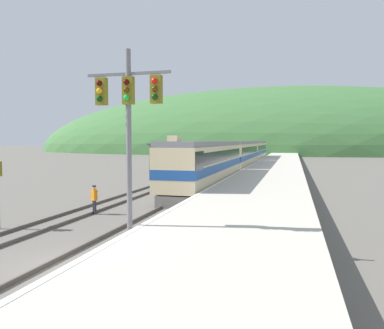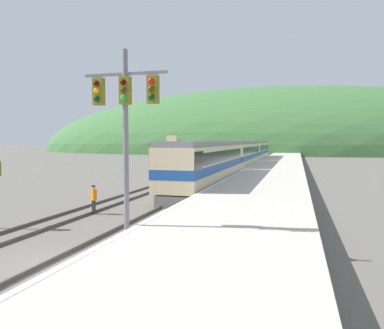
# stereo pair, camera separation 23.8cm
# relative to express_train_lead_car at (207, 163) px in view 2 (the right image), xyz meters

# --- Properties ---
(ground_plane) EXTENTS (500.00, 500.00, 0.00)m
(ground_plane) POSITION_rel_express_train_lead_car_xyz_m (0.00, -20.53, -2.29)
(ground_plane) COLOR #605B54
(track_main) EXTENTS (1.52, 180.00, 0.16)m
(track_main) POSITION_rel_express_train_lead_car_xyz_m (0.00, 49.47, -2.21)
(track_main) COLOR #4C443D
(track_main) RESTS_ON ground
(track_siding) EXTENTS (1.52, 180.00, 0.16)m
(track_siding) POSITION_rel_express_train_lead_car_xyz_m (-4.63, 49.47, -2.21)
(track_siding) COLOR #4C443D
(track_siding) RESTS_ON ground
(platform) EXTENTS (6.63, 140.00, 1.04)m
(platform) POSITION_rel_express_train_lead_car_xyz_m (4.91, 29.47, -1.77)
(platform) COLOR #BCB5A5
(platform) RESTS_ON ground
(distant_hills) EXTENTS (192.29, 86.53, 47.56)m
(distant_hills) POSITION_rel_express_train_lead_car_xyz_m (0.00, 112.79, -2.29)
(distant_hills) COLOR #3D6B38
(distant_hills) RESTS_ON ground
(station_shed) EXTENTS (5.61, 5.90, 3.85)m
(station_shed) POSITION_rel_express_train_lead_car_xyz_m (-9.59, 19.78, -0.34)
(station_shed) COLOR slate
(station_shed) RESTS_ON ground
(express_train_lead_car) EXTENTS (2.97, 19.63, 4.55)m
(express_train_lead_car) POSITION_rel_express_train_lead_car_xyz_m (0.00, 0.00, 0.00)
(express_train_lead_car) COLOR black
(express_train_lead_car) RESTS_ON ground
(carriage_second) EXTENTS (2.96, 19.35, 4.19)m
(carriage_second) POSITION_rel_express_train_lead_car_xyz_m (0.00, 20.60, -0.01)
(carriage_second) COLOR black
(carriage_second) RESTS_ON ground
(carriage_third) EXTENTS (2.96, 19.35, 4.19)m
(carriage_third) POSITION_rel_express_train_lead_car_xyz_m (0.00, 40.83, -0.01)
(carriage_third) COLOR black
(carriage_third) RESTS_ON ground
(siding_train) EXTENTS (2.90, 45.85, 3.42)m
(siding_train) POSITION_rel_express_train_lead_car_xyz_m (-4.63, 34.89, -0.52)
(siding_train) COLOR black
(siding_train) RESTS_ON ground
(signal_mast_main) EXTENTS (3.30, 0.42, 7.59)m
(signal_mast_main) POSITION_rel_express_train_lead_car_xyz_m (1.25, -18.45, 2.92)
(signal_mast_main) COLOR slate
(signal_mast_main) RESTS_ON ground
(track_worker) EXTENTS (0.42, 0.38, 1.66)m
(track_worker) POSITION_rel_express_train_lead_car_xyz_m (-3.81, -12.24, -1.35)
(track_worker) COLOR #2D2D33
(track_worker) RESTS_ON ground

